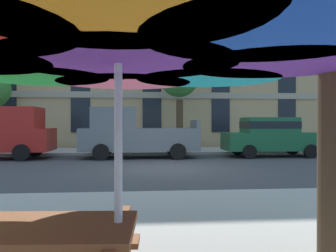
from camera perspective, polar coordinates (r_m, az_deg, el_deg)
ground_plane at (r=11.68m, az=-0.65°, el=-6.98°), size 120.00×120.00×0.00m
sidewalk_far at (r=18.43m, az=-2.35°, el=-4.10°), size 56.00×3.60×0.12m
apartment_building at (r=27.01m, az=-3.25°, el=10.82°), size 37.38×12.08×12.80m
pickup_gray at (r=15.26m, az=-5.58°, el=-1.39°), size 5.10×2.12×2.20m
sedan_green at (r=16.44m, az=16.62°, el=-1.55°), size 4.40×1.98×1.78m
street_tree_middle at (r=18.73m, az=1.90°, el=7.86°), size 2.13×2.24×5.09m
patio_umbrella at (r=2.65m, az=-8.19°, el=15.66°), size 3.79×3.79×2.51m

